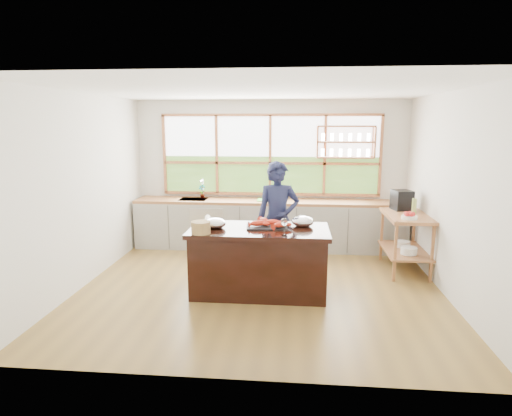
# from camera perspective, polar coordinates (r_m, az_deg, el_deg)

# --- Properties ---
(ground_plane) EXTENTS (5.00, 5.00, 0.00)m
(ground_plane) POSITION_cam_1_polar(r_m,az_deg,el_deg) (6.16, 0.57, -10.45)
(ground_plane) COLOR olive
(room_shell) EXTENTS (5.02, 4.52, 2.71)m
(room_shell) POSITION_cam_1_polar(r_m,az_deg,el_deg) (6.26, 1.20, 6.42)
(room_shell) COLOR silver
(room_shell) RESTS_ON ground_plane
(back_counter) EXTENTS (4.90, 0.63, 0.90)m
(back_counter) POSITION_cam_1_polar(r_m,az_deg,el_deg) (7.87, 1.59, -2.15)
(back_counter) COLOR #AAA9A1
(back_counter) RESTS_ON ground_plane
(right_shelf_unit) EXTENTS (0.62, 1.10, 0.90)m
(right_shelf_unit) POSITION_cam_1_polar(r_m,az_deg,el_deg) (7.02, 19.35, -3.19)
(right_shelf_unit) COLOR #9F6037
(right_shelf_unit) RESTS_ON ground_plane
(island) EXTENTS (1.85, 0.90, 0.90)m
(island) POSITION_cam_1_polar(r_m,az_deg,el_deg) (5.82, 0.41, -7.02)
(island) COLOR black
(island) RESTS_ON ground_plane
(cook) EXTENTS (0.68, 0.48, 1.74)m
(cook) POSITION_cam_1_polar(r_m,az_deg,el_deg) (6.34, 2.93, -1.61)
(cook) COLOR #191D3D
(cook) RESTS_ON ground_plane
(potted_plant) EXTENTS (0.17, 0.14, 0.27)m
(potted_plant) POSITION_cam_1_polar(r_m,az_deg,el_deg) (7.99, -7.21, 2.20)
(potted_plant) COLOR slate
(potted_plant) RESTS_ON back_counter
(cutting_board) EXTENTS (0.40, 0.30, 0.01)m
(cutting_board) POSITION_cam_1_polar(r_m,az_deg,el_deg) (7.78, 1.67, 1.09)
(cutting_board) COLOR #4ECD3F
(cutting_board) RESTS_ON back_counter
(espresso_machine) EXTENTS (0.34, 0.35, 0.32)m
(espresso_machine) POSITION_cam_1_polar(r_m,az_deg,el_deg) (7.29, 18.87, 1.01)
(espresso_machine) COLOR black
(espresso_machine) RESTS_ON right_shelf_unit
(wine_bottle) EXTENTS (0.09, 0.09, 0.28)m
(wine_bottle) POSITION_cam_1_polar(r_m,az_deg,el_deg) (6.78, 20.33, 0.02)
(wine_bottle) COLOR #92A64C
(wine_bottle) RESTS_ON right_shelf_unit
(fruit_bowl) EXTENTS (0.23, 0.23, 0.11)m
(fruit_bowl) POSITION_cam_1_polar(r_m,az_deg,el_deg) (6.64, 19.76, -1.02)
(fruit_bowl) COLOR white
(fruit_bowl) RESTS_ON right_shelf_unit
(slate_board) EXTENTS (0.58, 0.44, 0.02)m
(slate_board) POSITION_cam_1_polar(r_m,az_deg,el_deg) (5.78, 1.50, -2.46)
(slate_board) COLOR black
(slate_board) RESTS_ON island
(lobster_pile) EXTENTS (0.52, 0.44, 0.08)m
(lobster_pile) POSITION_cam_1_polar(r_m,az_deg,el_deg) (5.76, 1.72, -2.00)
(lobster_pile) COLOR red
(lobster_pile) RESTS_ON slate_board
(mixing_bowl_left) EXTENTS (0.30, 0.30, 0.14)m
(mixing_bowl_left) POSITION_cam_1_polar(r_m,az_deg,el_deg) (5.74, -5.47, -2.04)
(mixing_bowl_left) COLOR #BABBC1
(mixing_bowl_left) RESTS_ON island
(mixing_bowl_right) EXTENTS (0.30, 0.30, 0.15)m
(mixing_bowl_right) POSITION_cam_1_polar(r_m,az_deg,el_deg) (5.85, 6.24, -1.79)
(mixing_bowl_right) COLOR #BABBC1
(mixing_bowl_right) RESTS_ON island
(wine_glass) EXTENTS (0.08, 0.08, 0.22)m
(wine_glass) POSITION_cam_1_polar(r_m,az_deg,el_deg) (5.34, 3.79, -1.95)
(wine_glass) COLOR silver
(wine_glass) RESTS_ON island
(wicker_basket) EXTENTS (0.24, 0.24, 0.16)m
(wicker_basket) POSITION_cam_1_polar(r_m,az_deg,el_deg) (5.47, -7.36, -2.60)
(wicker_basket) COLOR #9F7C4F
(wicker_basket) RESTS_ON island
(parchment_roll) EXTENTS (0.13, 0.31, 0.08)m
(parchment_roll) POSITION_cam_1_polar(r_m,az_deg,el_deg) (6.08, -6.50, -1.54)
(parchment_roll) COLOR white
(parchment_roll) RESTS_ON island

